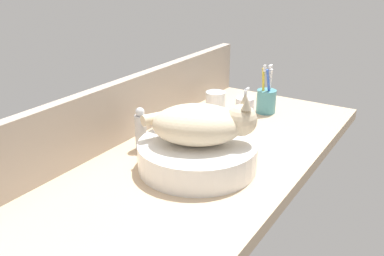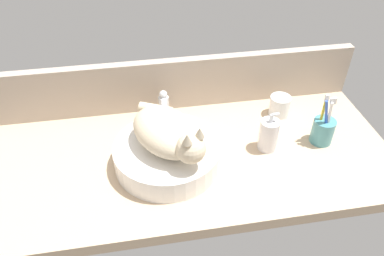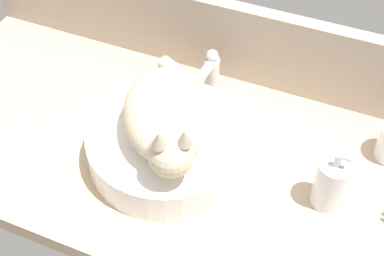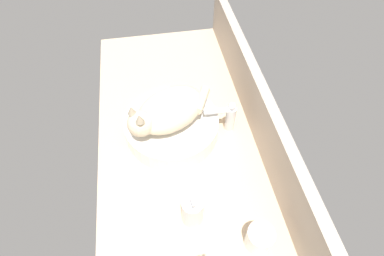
% 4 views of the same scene
% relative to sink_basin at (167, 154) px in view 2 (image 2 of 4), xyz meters
% --- Properties ---
extents(ground_plane, '(1.38, 0.60, 0.04)m').
position_rel_sink_basin_xyz_m(ground_plane, '(0.06, 0.03, -0.06)').
color(ground_plane, '#D1B28E').
extents(backsplash_panel, '(1.38, 0.04, 0.20)m').
position_rel_sink_basin_xyz_m(backsplash_panel, '(0.06, 0.31, 0.06)').
color(backsplash_panel, '#AD9E8E').
rests_on(backsplash_panel, ground_plane).
extents(sink_basin, '(0.34, 0.34, 0.08)m').
position_rel_sink_basin_xyz_m(sink_basin, '(0.00, 0.00, 0.00)').
color(sink_basin, white).
rests_on(sink_basin, ground_plane).
extents(cat, '(0.27, 0.30, 0.14)m').
position_rel_sink_basin_xyz_m(cat, '(0.01, -0.01, 0.10)').
color(cat, beige).
rests_on(cat, sink_basin).
extents(faucet, '(0.04, 0.12, 0.14)m').
position_rel_sink_basin_xyz_m(faucet, '(0.01, 0.20, 0.03)').
color(faucet, silver).
rests_on(faucet, ground_plane).
extents(soap_dispenser, '(0.06, 0.06, 0.14)m').
position_rel_sink_basin_xyz_m(soap_dispenser, '(0.34, 0.02, 0.02)').
color(soap_dispenser, silver).
rests_on(soap_dispenser, ground_plane).
extents(toothbrush_cup, '(0.07, 0.07, 0.19)m').
position_rel_sink_basin_xyz_m(toothbrush_cup, '(0.53, 0.02, 0.01)').
color(toothbrush_cup, teal).
rests_on(toothbrush_cup, ground_plane).
extents(water_glass, '(0.08, 0.08, 0.08)m').
position_rel_sink_basin_xyz_m(water_glass, '(0.44, 0.19, -0.00)').
color(water_glass, white).
rests_on(water_glass, ground_plane).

